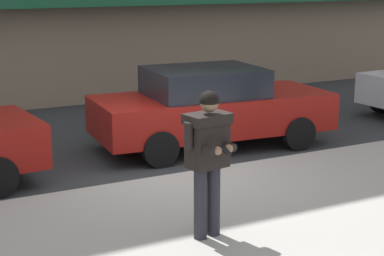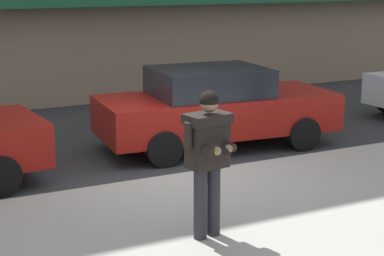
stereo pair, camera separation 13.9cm
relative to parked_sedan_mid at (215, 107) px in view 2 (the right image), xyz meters
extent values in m
plane|color=#2B2D30|center=(-1.51, -1.40, -0.79)|extent=(80.00, 80.00, 0.00)
cube|color=#99968E|center=(-0.51, -4.25, -0.72)|extent=(32.00, 5.30, 0.14)
cube|color=silver|center=(-0.51, -1.35, -0.79)|extent=(28.00, 0.12, 0.01)
cube|color=#195133|center=(-0.51, 4.75, 1.81)|extent=(26.60, 0.70, 0.24)
cylinder|color=black|center=(-4.23, -1.05, -0.47)|extent=(0.65, 0.27, 0.64)
cube|color=maroon|center=(0.04, 0.00, -0.12)|extent=(4.63, 2.16, 0.70)
cube|color=black|center=(-0.14, 0.01, 0.49)|extent=(2.19, 1.79, 0.52)
cylinder|color=black|center=(1.50, 0.74, -0.47)|extent=(0.66, 0.27, 0.64)
cylinder|color=black|center=(1.36, -0.96, -0.47)|extent=(0.66, 0.27, 0.64)
cylinder|color=black|center=(-1.28, 0.96, -0.47)|extent=(0.66, 0.27, 0.64)
cylinder|color=black|center=(-1.42, -0.75, -0.47)|extent=(0.66, 0.27, 0.64)
cylinder|color=#23232B|center=(-2.23, -4.04, -0.21)|extent=(0.16, 0.16, 0.88)
cylinder|color=#23232B|center=(-2.43, -4.07, -0.21)|extent=(0.16, 0.16, 0.88)
cube|color=black|center=(-2.33, -4.05, 0.55)|extent=(0.50, 0.36, 0.64)
cube|color=black|center=(-2.33, -4.05, 0.82)|extent=(0.56, 0.41, 0.12)
cylinder|color=black|center=(-2.06, -4.01, 0.66)|extent=(0.11, 0.11, 0.30)
cylinder|color=black|center=(-2.16, -4.19, 0.51)|extent=(0.14, 0.31, 0.10)
sphere|color=#8C6647|center=(-2.21, -4.34, 0.51)|extent=(0.10, 0.10, 0.10)
cylinder|color=black|center=(-2.60, -4.09, 0.66)|extent=(0.11, 0.11, 0.30)
cylinder|color=black|center=(-2.45, -4.23, 0.51)|extent=(0.14, 0.31, 0.10)
sphere|color=#8C6647|center=(-2.37, -4.36, 0.51)|extent=(0.10, 0.10, 0.10)
cube|color=black|center=(-2.28, -4.39, 0.51)|extent=(0.10, 0.15, 0.07)
sphere|color=#8C6647|center=(-2.33, -4.08, 1.01)|extent=(0.22, 0.22, 0.22)
sphere|color=black|center=(-2.33, -4.08, 1.04)|extent=(0.23, 0.23, 0.23)
camera|label=1|loc=(-5.88, -10.41, 2.46)|focal=60.00mm
camera|label=2|loc=(-5.76, -10.48, 2.46)|focal=60.00mm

